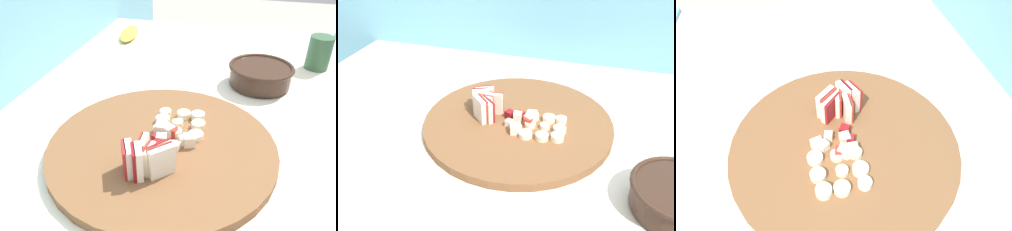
{
  "view_description": "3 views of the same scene",
  "coord_description": "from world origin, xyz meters",
  "views": [
    {
      "loc": [
        -0.57,
        -0.1,
        1.31
      ],
      "look_at": [
        -0.06,
        0.03,
        0.97
      ],
      "focal_mm": 36.08,
      "sensor_mm": 36.0,
      "label": 1
    },
    {
      "loc": [
        0.1,
        -0.66,
        1.38
      ],
      "look_at": [
        -0.11,
        0.04,
        0.92
      ],
      "focal_mm": 39.79,
      "sensor_mm": 36.0,
      "label": 2
    },
    {
      "loc": [
        0.25,
        -0.02,
        1.36
      ],
      "look_at": [
        -0.11,
        0.04,
        0.96
      ],
      "focal_mm": 30.85,
      "sensor_mm": 36.0,
      "label": 3
    }
  ],
  "objects": [
    {
      "name": "apple_wedge_fan",
      "position": [
        -0.16,
        0.04,
        0.95
      ],
      "size": [
        0.07,
        0.09,
        0.06
      ],
      "color": "#B22D23",
      "rests_on": "cutting_board"
    },
    {
      "name": "cutting_board",
      "position": [
        -0.08,
        0.03,
        0.91
      ],
      "size": [
        0.43,
        0.43,
        0.02
      ],
      "primitive_type": "cylinder",
      "color": "brown",
      "rests_on": "tiled_countertop"
    },
    {
      "name": "apple_dice_pile",
      "position": [
        -0.07,
        0.02,
        0.93
      ],
      "size": [
        0.08,
        0.09,
        0.02
      ],
      "color": "beige",
      "rests_on": "cutting_board"
    },
    {
      "name": "tile_backsplash",
      "position": [
        0.0,
        0.45,
        0.73
      ],
      "size": [
        2.4,
        0.04,
        1.46
      ],
      "primitive_type": "cube",
      "color": "#6BADC6",
      "rests_on": "ground"
    },
    {
      "name": "small_jar",
      "position": [
        0.39,
        -0.29,
        0.95
      ],
      "size": [
        0.06,
        0.06,
        0.09
      ],
      "primitive_type": "cylinder",
      "color": "#335638",
      "rests_on": "tiled_countertop"
    },
    {
      "name": "banana_peel",
      "position": [
        0.51,
        0.31,
        0.91
      ],
      "size": [
        0.17,
        0.08,
        0.02
      ],
      "primitive_type": "ellipsoid",
      "rotation": [
        0.0,
        0.0,
        3.3
      ],
      "color": "gold",
      "rests_on": "tiled_countertop"
    },
    {
      "name": "banana_slice_rows",
      "position": [
        -0.01,
        0.01,
        0.93
      ],
      "size": [
        0.1,
        0.1,
        0.01
      ],
      "color": "white",
      "rests_on": "cutting_board"
    },
    {
      "name": "ceramic_bowl",
      "position": [
        0.24,
        -0.14,
        0.93
      ],
      "size": [
        0.16,
        0.16,
        0.06
      ],
      "color": "#382319",
      "rests_on": "tiled_countertop"
    }
  ]
}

